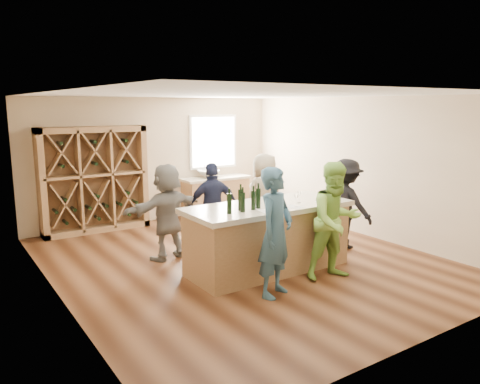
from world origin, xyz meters
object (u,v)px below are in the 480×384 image
wine_bottle_c (241,200)px  person_far_right (264,197)px  person_near_right (335,221)px  tasting_counter_base (268,240)px  sink (208,174)px  wine_bottle_b (243,202)px  person_server (345,204)px  wine_bottle_a (229,204)px  wine_bottle_e (258,198)px  person_near_left (276,232)px  wine_bottle_d (253,200)px  person_far_left (167,211)px  wine_rack (94,180)px  person_far_mid (213,207)px

wine_bottle_c → person_far_right: bearing=43.7°
person_far_right → person_near_right: bearing=81.1°
tasting_counter_base → person_far_right: bearing=55.4°
tasting_counter_base → sink: bearing=73.8°
tasting_counter_base → person_near_right: bearing=-54.5°
wine_bottle_b → person_server: bearing=8.6°
tasting_counter_base → wine_bottle_b: (-0.64, -0.22, 0.73)m
wine_bottle_b → wine_bottle_a: bearing=174.4°
wine_bottle_b → person_far_right: person_far_right is taller
wine_bottle_a → wine_bottle_b: size_ratio=1.00×
wine_bottle_c → wine_bottle_e: (0.31, -0.02, -0.00)m
wine_bottle_a → person_near_left: 0.82m
wine_bottle_a → person_server: (2.78, 0.37, -0.40)m
wine_bottle_b → wine_bottle_e: bearing=14.0°
wine_bottle_d → person_near_right: 1.29m
wine_bottle_a → person_server: person_server is taller
wine_bottle_d → person_far_left: size_ratio=0.17×
tasting_counter_base → wine_bottle_c: 0.96m
wine_bottle_c → wine_rack: bearing=103.8°
sink → wine_bottle_a: size_ratio=1.83×
wine_bottle_e → person_far_right: 2.00m
wine_bottle_b → person_far_left: person_far_left is taller
sink → wine_bottle_b: 4.42m
wine_rack → wine_bottle_e: 4.24m
sink → person_far_right: person_far_right is taller
person_far_mid → person_near_left: bearing=96.9°
wine_bottle_e → person_far_mid: size_ratio=0.19×
person_far_mid → person_server: bearing=165.1°
sink → wine_bottle_d: wine_bottle_d is taller
sink → person_far_left: bearing=-132.5°
wine_bottle_c → person_server: 2.58m
wine_bottle_d → person_far_left: (-0.67, 1.60, -0.39)m
person_near_right → tasting_counter_base: bearing=135.7°
wine_bottle_d → person_far_mid: (0.24, 1.60, -0.42)m
tasting_counter_base → person_near_left: bearing=-121.8°
wine_rack → wine_bottle_d: size_ratio=7.63×
wine_bottle_a → wine_bottle_b: (0.22, -0.02, -0.00)m
wine_bottle_a → person_far_left: bearing=98.1°
sink → wine_bottle_e: bearing=-109.6°
wine_rack → person_near_right: wine_rack is taller
tasting_counter_base → person_server: 1.96m
wine_bottle_b → person_near_right: 1.45m
wine_rack → wine_bottle_e: bearing=-72.2°
person_server → person_far_left: 3.27m
wine_bottle_d → person_near_left: bearing=-99.8°
sink → person_far_right: 2.46m
person_far_right → person_far_left: bearing=-1.7°
tasting_counter_base → wine_bottle_b: size_ratio=8.81×
person_near_right → person_far_mid: (-0.80, 2.29, -0.10)m
person_near_left → person_far_left: (-0.55, 2.30, -0.07)m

